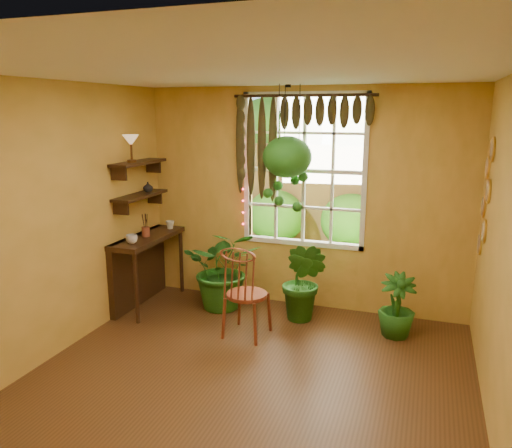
# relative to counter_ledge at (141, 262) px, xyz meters

# --- Properties ---
(floor) EXTENTS (4.50, 4.50, 0.00)m
(floor) POSITION_rel_counter_ledge_xyz_m (1.91, -1.60, -0.55)
(floor) COLOR #573319
(floor) RESTS_ON ground
(ceiling) EXTENTS (4.50, 4.50, 0.00)m
(ceiling) POSITION_rel_counter_ledge_xyz_m (1.91, -1.60, 2.15)
(ceiling) COLOR white
(ceiling) RESTS_ON wall_back
(wall_back) EXTENTS (4.00, 0.00, 4.00)m
(wall_back) POSITION_rel_counter_ledge_xyz_m (1.91, 0.65, 0.80)
(wall_back) COLOR #E6B14E
(wall_back) RESTS_ON floor
(wall_left) EXTENTS (0.00, 4.50, 4.50)m
(wall_left) POSITION_rel_counter_ledge_xyz_m (-0.09, -1.60, 0.80)
(wall_left) COLOR #E6B14E
(wall_left) RESTS_ON floor
(wall_right) EXTENTS (0.00, 4.50, 4.50)m
(wall_right) POSITION_rel_counter_ledge_xyz_m (3.91, -1.60, 0.80)
(wall_right) COLOR #E6B14E
(wall_right) RESTS_ON floor
(window) EXTENTS (1.52, 0.10, 1.86)m
(window) POSITION_rel_counter_ledge_xyz_m (1.91, 0.68, 1.15)
(window) COLOR white
(window) RESTS_ON wall_back
(valance_vine) EXTENTS (1.70, 0.12, 1.10)m
(valance_vine) POSITION_rel_counter_ledge_xyz_m (1.82, 0.56, 1.73)
(valance_vine) COLOR #331B0E
(valance_vine) RESTS_ON window
(string_lights) EXTENTS (0.03, 0.03, 1.54)m
(string_lights) POSITION_rel_counter_ledge_xyz_m (1.15, 0.59, 1.20)
(string_lights) COLOR #FF2633
(string_lights) RESTS_ON window
(wall_plates) EXTENTS (0.04, 0.32, 1.10)m
(wall_plates) POSITION_rel_counter_ledge_xyz_m (3.89, 0.19, 1.00)
(wall_plates) COLOR #FFF2D0
(wall_plates) RESTS_ON wall_right
(counter_ledge) EXTENTS (0.40, 1.20, 0.90)m
(counter_ledge) POSITION_rel_counter_ledge_xyz_m (0.00, 0.00, 0.00)
(counter_ledge) COLOR #331B0E
(counter_ledge) RESTS_ON floor
(shelf_lower) EXTENTS (0.25, 0.90, 0.04)m
(shelf_lower) POSITION_rel_counter_ledge_xyz_m (0.03, 0.00, 0.85)
(shelf_lower) COLOR #331B0E
(shelf_lower) RESTS_ON wall_left
(shelf_upper) EXTENTS (0.25, 0.90, 0.04)m
(shelf_upper) POSITION_rel_counter_ledge_xyz_m (0.03, 0.00, 1.25)
(shelf_upper) COLOR #331B0E
(shelf_upper) RESTS_ON wall_left
(backyard) EXTENTS (14.00, 10.00, 12.00)m
(backyard) POSITION_rel_counter_ledge_xyz_m (2.15, 5.27, 0.73)
(backyard) COLOR #205317
(backyard) RESTS_ON ground
(windsor_chair) EXTENTS (0.49, 0.51, 1.19)m
(windsor_chair) POSITION_rel_counter_ledge_xyz_m (1.57, -0.46, -0.21)
(windsor_chair) COLOR maroon
(windsor_chair) RESTS_ON floor
(potted_plant_left) EXTENTS (1.11, 1.02, 1.03)m
(potted_plant_left) POSITION_rel_counter_ledge_xyz_m (1.04, 0.21, -0.04)
(potted_plant_left) COLOR #164712
(potted_plant_left) RESTS_ON floor
(potted_plant_mid) EXTENTS (0.65, 0.59, 0.97)m
(potted_plant_mid) POSITION_rel_counter_ledge_xyz_m (2.07, 0.15, -0.07)
(potted_plant_mid) COLOR #164712
(potted_plant_mid) RESTS_ON floor
(potted_plant_right) EXTENTS (0.48, 0.48, 0.70)m
(potted_plant_right) POSITION_rel_counter_ledge_xyz_m (3.12, 0.08, -0.20)
(potted_plant_right) COLOR #164712
(potted_plant_right) RESTS_ON floor
(hanging_basket) EXTENTS (0.57, 0.57, 1.45)m
(hanging_basket) POSITION_rel_counter_ledge_xyz_m (1.78, 0.39, 1.28)
(hanging_basket) COLOR black
(hanging_basket) RESTS_ON ceiling
(cup_a) EXTENTS (0.16, 0.16, 0.11)m
(cup_a) POSITION_rel_counter_ledge_xyz_m (0.13, -0.38, 0.40)
(cup_a) COLOR silver
(cup_a) RESTS_ON counter_ledge
(cup_b) EXTENTS (0.14, 0.14, 0.10)m
(cup_b) POSITION_rel_counter_ledge_xyz_m (0.19, 0.43, 0.40)
(cup_b) COLOR beige
(cup_b) RESTS_ON counter_ledge
(brush_jar) EXTENTS (0.10, 0.10, 0.36)m
(brush_jar) POSITION_rel_counter_ledge_xyz_m (0.11, -0.04, 0.49)
(brush_jar) COLOR brown
(brush_jar) RESTS_ON counter_ledge
(shelf_vase) EXTENTS (0.14, 0.14, 0.13)m
(shelf_vase) POSITION_rel_counter_ledge_xyz_m (0.04, 0.18, 0.93)
(shelf_vase) COLOR #B2AD99
(shelf_vase) RESTS_ON shelf_lower
(tiffany_lamp) EXTENTS (0.19, 0.19, 0.32)m
(tiffany_lamp) POSITION_rel_counter_ledge_xyz_m (0.05, -0.16, 1.50)
(tiffany_lamp) COLOR #593619
(tiffany_lamp) RESTS_ON shelf_upper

